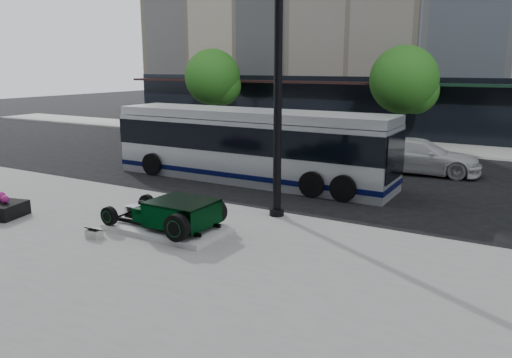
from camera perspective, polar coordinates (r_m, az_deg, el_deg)
The scene contains 10 objects.
ground at distance 18.22m, azimuth 2.78°, elevation -2.11°, with size 120.00×120.00×0.00m, color black.
sidewalk_near at distance 10.63m, azimuth -25.18°, elevation -14.37°, with size 70.00×17.00×0.12m, color gray.
sidewalk_far at distance 31.08m, azimuth 14.75°, elevation 3.85°, with size 70.00×4.00×0.12m, color gray.
street_trees at distance 29.56m, azimuth 16.84°, elevation 10.51°, with size 29.80×3.80×5.70m.
display_plinth at distance 14.44m, azimuth -10.09°, elevation -5.55°, with size 3.40×1.80×0.15m, color silver.
hot_rod at distance 14.08m, azimuth -9.13°, elevation -3.84°, with size 3.22×2.00×0.81m.
info_plaque at distance 14.35m, azimuth -18.02°, elevation -5.90°, with size 0.43×0.34×0.31m.
lamppost at distance 15.01m, azimuth 2.52°, elevation 9.96°, with size 0.46×0.46×8.28m.
transit_bus at distance 20.70m, azimuth -0.67°, elevation 3.92°, with size 12.12×2.88×2.92m.
white_sedan at distance 23.39m, azimuth 18.12°, elevation 2.51°, with size 2.13×5.24×1.52m, color white.
Camera 1 is at (8.05, -15.66, 4.71)m, focal length 35.00 mm.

